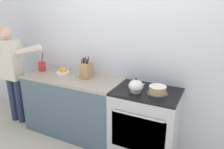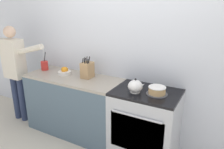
{
  "view_description": "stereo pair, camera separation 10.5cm",
  "coord_description": "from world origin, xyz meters",
  "px_view_note": "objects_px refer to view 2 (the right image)",
  "views": [
    {
      "loc": [
        1.08,
        -2.08,
        1.91
      ],
      "look_at": [
        -0.1,
        0.27,
        1.04
      ],
      "focal_mm": 35.0,
      "sensor_mm": 36.0,
      "label": 1
    },
    {
      "loc": [
        1.17,
        -2.03,
        1.91
      ],
      "look_at": [
        -0.1,
        0.27,
        1.04
      ],
      "focal_mm": 35.0,
      "sensor_mm": 36.0,
      "label": 2
    }
  ],
  "objects_px": {
    "stove_range": "(145,124)",
    "utensil_crock": "(45,65)",
    "tea_kettle": "(135,86)",
    "fruit_bowl": "(65,71)",
    "knife_block": "(87,70)",
    "layer_cake": "(157,91)",
    "person_baker": "(15,66)"
  },
  "relations": [
    {
      "from": "stove_range",
      "to": "fruit_bowl",
      "type": "xyz_separation_m",
      "value": [
        -1.3,
        0.04,
        0.49
      ]
    },
    {
      "from": "stove_range",
      "to": "person_baker",
      "type": "bearing_deg",
      "value": -175.94
    },
    {
      "from": "stove_range",
      "to": "layer_cake",
      "type": "relative_size",
      "value": 3.57
    },
    {
      "from": "utensil_crock",
      "to": "person_baker",
      "type": "relative_size",
      "value": 0.21
    },
    {
      "from": "fruit_bowl",
      "to": "utensil_crock",
      "type": "bearing_deg",
      "value": 177.56
    },
    {
      "from": "layer_cake",
      "to": "fruit_bowl",
      "type": "relative_size",
      "value": 1.3
    },
    {
      "from": "knife_block",
      "to": "layer_cake",
      "type": "bearing_deg",
      "value": -5.56
    },
    {
      "from": "tea_kettle",
      "to": "stove_range",
      "type": "bearing_deg",
      "value": 35.26
    },
    {
      "from": "knife_block",
      "to": "utensil_crock",
      "type": "distance_m",
      "value": 0.81
    },
    {
      "from": "stove_range",
      "to": "layer_cake",
      "type": "bearing_deg",
      "value": -8.68
    },
    {
      "from": "tea_kettle",
      "to": "knife_block",
      "type": "xyz_separation_m",
      "value": [
        -0.81,
        0.16,
        0.04
      ]
    },
    {
      "from": "knife_block",
      "to": "person_baker",
      "type": "xyz_separation_m",
      "value": [
        -1.24,
        -0.23,
        -0.06
      ]
    },
    {
      "from": "knife_block",
      "to": "person_baker",
      "type": "height_order",
      "value": "person_baker"
    },
    {
      "from": "layer_cake",
      "to": "utensil_crock",
      "type": "relative_size",
      "value": 0.76
    },
    {
      "from": "layer_cake",
      "to": "person_baker",
      "type": "relative_size",
      "value": 0.16
    },
    {
      "from": "knife_block",
      "to": "fruit_bowl",
      "type": "distance_m",
      "value": 0.39
    },
    {
      "from": "layer_cake",
      "to": "person_baker",
      "type": "xyz_separation_m",
      "value": [
        -2.29,
        -0.13,
        0.0
      ]
    },
    {
      "from": "stove_range",
      "to": "knife_block",
      "type": "height_order",
      "value": "knife_block"
    },
    {
      "from": "knife_block",
      "to": "fruit_bowl",
      "type": "xyz_separation_m",
      "value": [
        -0.39,
        -0.04,
        -0.06
      ]
    },
    {
      "from": "utensil_crock",
      "to": "stove_range",
      "type": "bearing_deg",
      "value": -2.06
    },
    {
      "from": "person_baker",
      "to": "knife_block",
      "type": "bearing_deg",
      "value": 3.93
    },
    {
      "from": "fruit_bowl",
      "to": "layer_cake",
      "type": "bearing_deg",
      "value": -2.57
    },
    {
      "from": "fruit_bowl",
      "to": "knife_block",
      "type": "bearing_deg",
      "value": 5.59
    },
    {
      "from": "tea_kettle",
      "to": "utensil_crock",
      "type": "distance_m",
      "value": 1.62
    },
    {
      "from": "tea_kettle",
      "to": "person_baker",
      "type": "xyz_separation_m",
      "value": [
        -2.04,
        -0.07,
        -0.03
      ]
    },
    {
      "from": "tea_kettle",
      "to": "layer_cake",
      "type": "bearing_deg",
      "value": 13.44
    },
    {
      "from": "utensil_crock",
      "to": "fruit_bowl",
      "type": "distance_m",
      "value": 0.42
    },
    {
      "from": "stove_range",
      "to": "utensil_crock",
      "type": "height_order",
      "value": "utensil_crock"
    },
    {
      "from": "layer_cake",
      "to": "tea_kettle",
      "type": "xyz_separation_m",
      "value": [
        -0.25,
        -0.06,
        0.03
      ]
    },
    {
      "from": "layer_cake",
      "to": "tea_kettle",
      "type": "distance_m",
      "value": 0.26
    },
    {
      "from": "layer_cake",
      "to": "knife_block",
      "type": "bearing_deg",
      "value": 174.44
    },
    {
      "from": "tea_kettle",
      "to": "fruit_bowl",
      "type": "relative_size",
      "value": 1.12
    }
  ]
}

